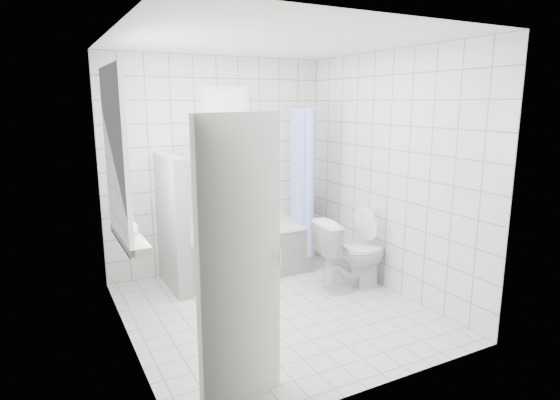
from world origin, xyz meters
TOP-DOWN VIEW (x-y plane):
  - ground at (0.00, 0.00)m, footprint 3.00×3.00m
  - ceiling at (0.00, 0.00)m, footprint 3.00×3.00m
  - wall_back at (0.00, 1.50)m, footprint 2.80×0.02m
  - wall_front at (0.00, -1.50)m, footprint 2.80×0.02m
  - wall_left at (-1.40, 0.00)m, footprint 0.02×3.00m
  - wall_right at (1.40, 0.00)m, footprint 0.02×3.00m
  - window_left at (-1.35, 0.30)m, footprint 0.01×0.90m
  - window_back at (0.10, 1.46)m, footprint 0.50×0.01m
  - window_sill at (-1.31, 0.30)m, footprint 0.18×1.02m
  - door at (-0.90, -1.29)m, footprint 0.73×0.41m
  - bathtub at (0.15, 1.12)m, footprint 1.60×0.77m
  - partition_wall at (-0.72, 1.07)m, footprint 0.15×0.85m
  - tiled_ledge at (1.19, 1.38)m, footprint 0.40×0.24m
  - toilet at (1.03, 0.12)m, footprint 0.84×0.55m
  - curtain_rod at (0.89, 1.10)m, footprint 0.02×0.80m
  - shower_curtain at (0.89, 0.97)m, footprint 0.14×0.48m
  - tub_faucet at (0.25, 1.46)m, footprint 0.18×0.06m
  - sill_bottles at (-1.30, 0.39)m, footprint 0.17×0.46m
  - ledge_bottles at (1.20, 1.37)m, footprint 0.20×0.16m

SIDE VIEW (x-z plane):
  - ground at x=0.00m, z-range 0.00..0.00m
  - tiled_ledge at x=1.19m, z-range 0.00..0.55m
  - bathtub at x=0.15m, z-range 0.00..0.58m
  - toilet at x=1.03m, z-range 0.00..0.81m
  - ledge_bottles at x=1.20m, z-range 0.54..0.80m
  - partition_wall at x=-0.72m, z-range 0.00..1.50m
  - tub_faucet at x=0.25m, z-range 0.82..0.88m
  - window_sill at x=-1.31m, z-range 0.82..0.90m
  - door at x=-0.90m, z-range 0.00..2.00m
  - sill_bottles at x=-1.30m, z-range 0.87..1.16m
  - shower_curtain at x=0.89m, z-range 0.21..1.99m
  - wall_back at x=0.00m, z-range 0.00..2.60m
  - wall_front at x=0.00m, z-range 0.00..2.60m
  - wall_left at x=-1.40m, z-range 0.00..2.60m
  - wall_right at x=1.40m, z-range 0.00..2.60m
  - window_left at x=-1.35m, z-range 0.90..2.30m
  - window_back at x=0.10m, z-range 1.70..2.20m
  - curtain_rod at x=0.89m, z-range 1.99..2.01m
  - ceiling at x=0.00m, z-range 2.60..2.60m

